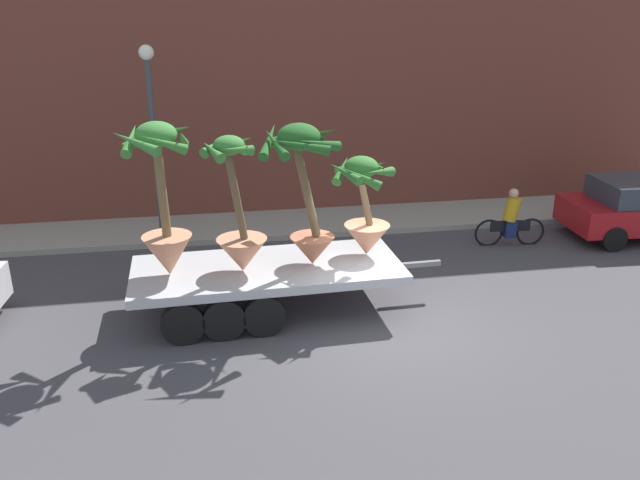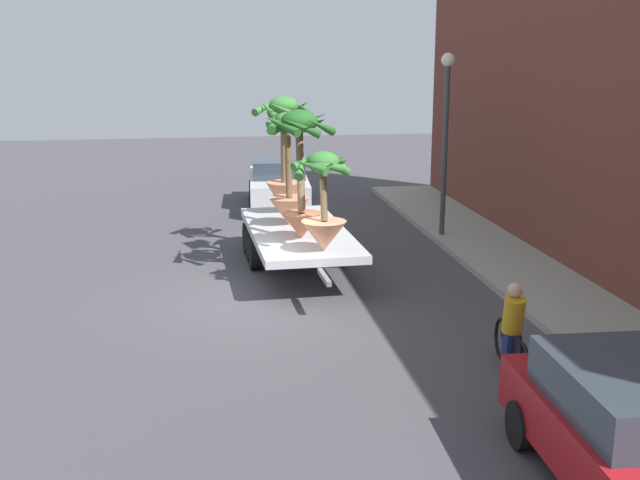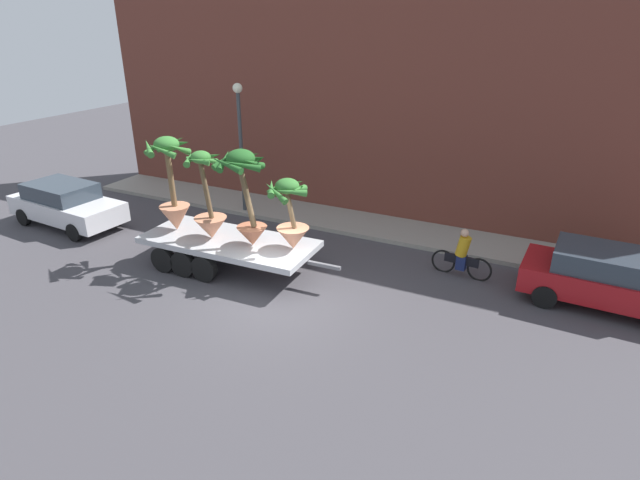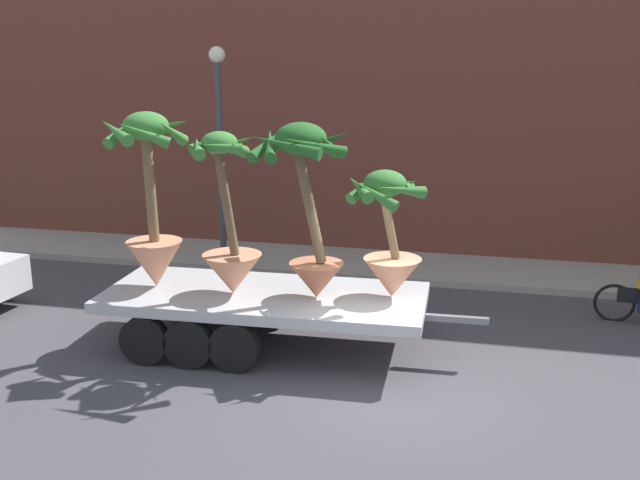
# 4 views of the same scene
# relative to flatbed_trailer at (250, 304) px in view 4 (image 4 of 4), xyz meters

# --- Properties ---
(ground_plane) EXTENTS (60.00, 60.00, 0.00)m
(ground_plane) POSITION_rel_flatbed_trailer_xyz_m (2.51, -1.04, -0.75)
(ground_plane) COLOR #423F44
(sidewalk) EXTENTS (24.00, 2.20, 0.15)m
(sidewalk) POSITION_rel_flatbed_trailer_xyz_m (2.51, 5.06, -0.68)
(sidewalk) COLOR gray
(sidewalk) RESTS_ON ground
(building_facade) EXTENTS (24.00, 1.20, 8.23)m
(building_facade) POSITION_rel_flatbed_trailer_xyz_m (2.51, 6.76, 3.36)
(building_facade) COLOR brown
(building_facade) RESTS_ON ground
(flatbed_trailer) EXTENTS (6.38, 2.39, 0.98)m
(flatbed_trailer) POSITION_rel_flatbed_trailer_xyz_m (0.00, 0.00, 0.00)
(flatbed_trailer) COLOR #B7BABF
(flatbed_trailer) RESTS_ON ground
(potted_palm_rear) EXTENTS (1.39, 1.30, 2.09)m
(potted_palm_rear) POSITION_rel_flatbed_trailer_xyz_m (2.29, 0.27, 1.20)
(potted_palm_rear) COLOR tan
(potted_palm_rear) RESTS_ON flatbed_trailer
(potted_palm_middle) EXTENTS (1.46, 1.53, 2.96)m
(potted_palm_middle) POSITION_rel_flatbed_trailer_xyz_m (-1.66, -0.09, 1.57)
(potted_palm_middle) COLOR tan
(potted_palm_middle) RESTS_ON flatbed_trailer
(potted_palm_front) EXTENTS (1.20, 1.09, 2.67)m
(potted_palm_front) POSITION_rel_flatbed_trailer_xyz_m (-0.28, -0.14, 1.20)
(potted_palm_front) COLOR tan
(potted_palm_front) RESTS_ON flatbed_trailer
(potted_palm_extra) EXTENTS (1.63, 1.65, 2.83)m
(potted_palm_extra) POSITION_rel_flatbed_trailer_xyz_m (1.02, -0.05, 1.81)
(potted_palm_extra) COLOR #B26647
(potted_palm_extra) RESTS_ON flatbed_trailer
(street_lamp) EXTENTS (0.36, 0.36, 4.83)m
(street_lamp) POSITION_rel_flatbed_trailer_xyz_m (-2.07, 4.26, 2.48)
(street_lamp) COLOR #383D42
(street_lamp) RESTS_ON sidewalk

